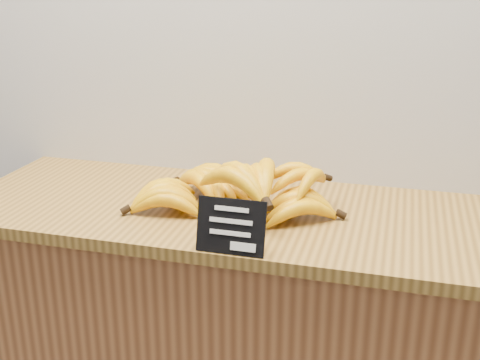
% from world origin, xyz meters
% --- Properties ---
extents(counter_top, '(1.46, 0.54, 0.03)m').
position_xyz_m(counter_top, '(-0.07, 2.75, 0.92)').
color(counter_top, olive).
rests_on(counter_top, counter).
extents(chalkboard_sign, '(0.15, 0.03, 0.12)m').
position_xyz_m(chalkboard_sign, '(-0.03, 2.50, 0.99)').
color(chalkboard_sign, black).
rests_on(chalkboard_sign, counter_top).
extents(banana_pile, '(0.53, 0.38, 0.13)m').
position_xyz_m(banana_pile, '(-0.08, 2.74, 0.98)').
color(banana_pile, '#EBAF09').
rests_on(banana_pile, counter_top).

